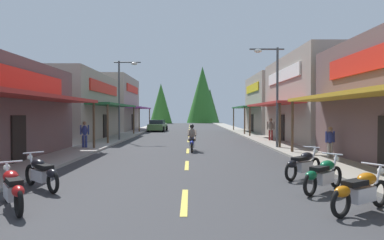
# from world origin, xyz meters

# --- Properties ---
(ground) EXTENTS (10.14, 87.19, 0.10)m
(ground) POSITION_xyz_m (0.00, 28.59, -0.05)
(ground) COLOR #38383A
(sidewalk_left) EXTENTS (2.17, 87.19, 0.12)m
(sidewalk_left) POSITION_xyz_m (-6.15, 28.59, 0.06)
(sidewalk_left) COLOR #9E9991
(sidewalk_left) RESTS_ON ground
(sidewalk_right) EXTENTS (2.17, 87.19, 0.12)m
(sidewalk_right) POSITION_xyz_m (6.15, 28.59, 0.06)
(sidewalk_right) COLOR gray
(sidewalk_right) RESTS_ON ground
(centerline_dashes) EXTENTS (0.16, 61.92, 0.01)m
(centerline_dashes) POSITION_xyz_m (0.00, 31.37, 0.01)
(centerline_dashes) COLOR #E0C64C
(centerline_dashes) RESTS_ON ground
(storefront_left_middle) EXTENTS (10.63, 11.97, 5.56)m
(storefront_left_middle) POSITION_xyz_m (-11.61, 27.64, 2.78)
(storefront_left_middle) COLOR gray
(storefront_left_middle) RESTS_ON ground
(storefront_left_far) EXTENTS (9.94, 10.63, 6.77)m
(storefront_left_far) POSITION_xyz_m (-11.27, 40.95, 3.38)
(storefront_left_far) COLOR gray
(storefront_left_far) RESTS_ON ground
(storefront_right_middle) EXTENTS (9.01, 11.49, 6.53)m
(storefront_right_middle) POSITION_xyz_m (10.81, 24.57, 3.26)
(storefront_right_middle) COLOR gray
(storefront_right_middle) RESTS_ON ground
(storefront_right_far) EXTENTS (10.31, 9.65, 6.47)m
(storefront_right_far) POSITION_xyz_m (11.46, 36.53, 3.23)
(storefront_right_far) COLOR gray
(storefront_right_far) RESTS_ON ground
(streetlamp_left) EXTENTS (2.11, 0.30, 6.31)m
(streetlamp_left) POSITION_xyz_m (-5.15, 25.33, 4.10)
(streetlamp_left) COLOR #474C51
(streetlamp_left) RESTS_ON ground
(streetlamp_right) EXTENTS (2.11, 0.30, 6.20)m
(streetlamp_right) POSITION_xyz_m (5.15, 19.58, 4.04)
(streetlamp_right) COLOR #474C51
(streetlamp_right) RESTS_ON ground
(motorcycle_parked_right_1) EXTENTS (1.88, 1.20, 1.04)m
(motorcycle_parked_right_1) POSITION_xyz_m (3.89, 6.92, 0.49)
(motorcycle_parked_right_1) COLOR black
(motorcycle_parked_right_1) RESTS_ON ground
(motorcycle_parked_right_2) EXTENTS (1.68, 1.49, 1.04)m
(motorcycle_parked_right_2) POSITION_xyz_m (3.83, 8.77, 0.49)
(motorcycle_parked_right_2) COLOR black
(motorcycle_parked_right_2) RESTS_ON ground
(motorcycle_parked_right_3) EXTENTS (1.71, 1.45, 1.04)m
(motorcycle_parked_right_3) POSITION_xyz_m (3.93, 10.66, 0.49)
(motorcycle_parked_right_3) COLOR black
(motorcycle_parked_right_3) RESTS_ON ground
(motorcycle_parked_left_1) EXTENTS (1.38, 1.76, 1.04)m
(motorcycle_parked_left_1) POSITION_xyz_m (-3.88, 7.18, 0.49)
(motorcycle_parked_left_1) COLOR black
(motorcycle_parked_left_1) RESTS_ON ground
(motorcycle_parked_left_2) EXTENTS (1.65, 1.52, 1.04)m
(motorcycle_parked_left_2) POSITION_xyz_m (-4.12, 9.11, 0.49)
(motorcycle_parked_left_2) COLOR black
(motorcycle_parked_left_2) RESTS_ON ground
(rider_cruising_lead) EXTENTS (0.60, 2.14, 1.57)m
(rider_cruising_lead) POSITION_xyz_m (0.24, 18.44, 0.66)
(rider_cruising_lead) COLOR black
(rider_cruising_lead) RESTS_ON ground
(pedestrian_by_shop) EXTENTS (0.57, 0.29, 1.71)m
(pedestrian_by_shop) POSITION_xyz_m (-6.28, 19.47, 0.99)
(pedestrian_by_shop) COLOR #333F8C
(pedestrian_by_shop) RESTS_ON ground
(pedestrian_browsing) EXTENTS (0.53, 0.38, 1.55)m
(pedestrian_browsing) POSITION_xyz_m (6.72, 14.99, 0.89)
(pedestrian_browsing) COLOR #B2A599
(pedestrian_browsing) RESTS_ON ground
(pedestrian_waiting) EXTENTS (0.56, 0.33, 1.80)m
(pedestrian_waiting) POSITION_xyz_m (6.34, 24.63, 1.05)
(pedestrian_waiting) COLOR maroon
(pedestrian_waiting) RESTS_ON ground
(parked_car_curbside) EXTENTS (2.26, 4.40, 1.40)m
(parked_car_curbside) POSITION_xyz_m (-3.87, 39.42, 0.69)
(parked_car_curbside) COLOR #4C723F
(parked_car_curbside) RESTS_ON ground
(treeline_backdrop) EXTENTS (16.02, 9.53, 13.26)m
(treeline_backdrop) POSITION_xyz_m (1.44, 75.45, 5.59)
(treeline_backdrop) COLOR #316A23
(treeline_backdrop) RESTS_ON ground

